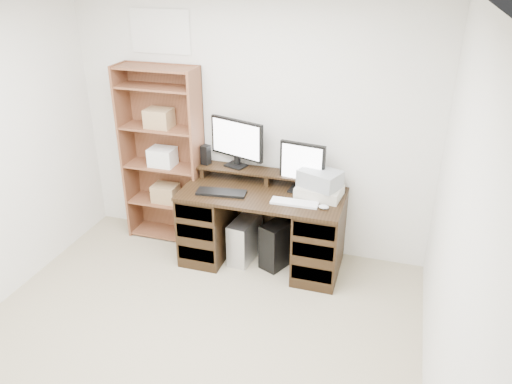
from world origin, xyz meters
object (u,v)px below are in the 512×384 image
at_px(monitor_wide, 237,140).
at_px(desk, 263,226).
at_px(printer, 319,191).
at_px(tower_silver, 245,239).
at_px(bookshelf, 163,154).
at_px(monitor_small, 302,165).
at_px(tower_black, 281,242).

bearing_deg(monitor_wide, desk, -19.40).
height_order(desk, monitor_wide, monitor_wide).
xyz_separation_m(desk, printer, (0.51, 0.07, 0.41)).
bearing_deg(tower_silver, bookshelf, 174.28).
xyz_separation_m(monitor_wide, bookshelf, (-0.76, -0.05, -0.21)).
bearing_deg(monitor_wide, monitor_small, 8.05).
distance_m(tower_black, bookshelf, 1.46).
height_order(monitor_wide, tower_black, monitor_wide).
height_order(printer, tower_silver, printer).
xyz_separation_m(desk, tower_silver, (-0.18, 0.00, -0.17)).
relative_size(desk, monitor_small, 3.24).
bearing_deg(bookshelf, desk, -10.97).
bearing_deg(printer, monitor_small, 165.00).
bearing_deg(monitor_wide, printer, 5.67).
distance_m(monitor_wide, monitor_small, 0.69).
distance_m(printer, tower_silver, 0.91).
bearing_deg(monitor_wide, bookshelf, -158.26).
distance_m(tower_silver, bookshelf, 1.17).
relative_size(tower_silver, tower_black, 0.87).
xyz_separation_m(monitor_small, printer, (0.18, -0.07, -0.20)).
bearing_deg(bookshelf, monitor_wide, 3.46).
bearing_deg(desk, printer, 7.81).
height_order(tower_silver, bookshelf, bookshelf).
relative_size(desk, bookshelf, 0.83).
distance_m(desk, printer, 0.66).
bearing_deg(printer, desk, -166.27).
distance_m(printer, bookshelf, 1.62).
bearing_deg(tower_silver, printer, 12.53).
xyz_separation_m(desk, monitor_wide, (-0.34, 0.26, 0.74)).
distance_m(desk, bookshelf, 1.24).
bearing_deg(bookshelf, tower_silver, -12.81).
bearing_deg(tower_silver, desk, 5.77).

